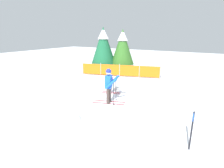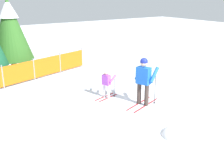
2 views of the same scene
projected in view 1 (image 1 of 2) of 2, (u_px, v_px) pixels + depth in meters
ground_plane at (106, 104)px, 9.17m from camera, size 60.00×60.00×0.00m
skier_adult at (109, 83)px, 9.02m from camera, size 1.76×1.00×1.84m
skier_child at (111, 82)px, 10.66m from camera, size 1.14×0.63×1.19m
safety_fence at (120, 70)px, 14.80m from camera, size 6.45×1.99×1.08m
conifer_far at (103, 45)px, 15.88m from camera, size 2.23×2.23×4.13m
conifer_near at (123, 46)px, 15.78m from camera, size 2.12×2.12×3.94m
trail_marker at (192, 127)px, 5.34m from camera, size 0.05×0.28×1.31m
snow_mound at (67, 119)px, 7.55m from camera, size 1.27×1.08×0.51m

